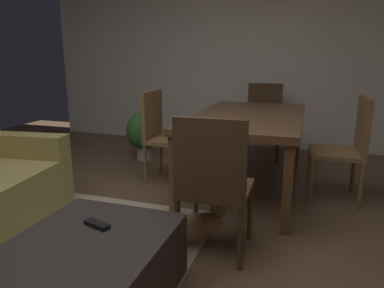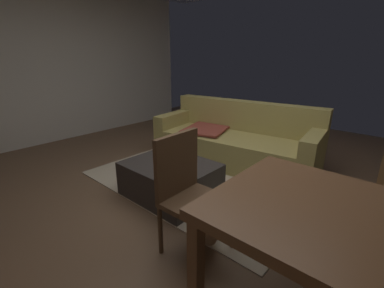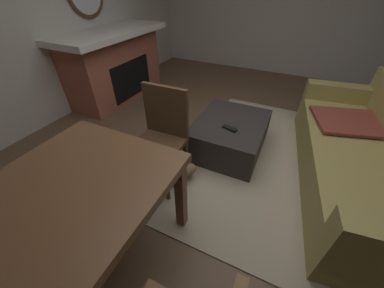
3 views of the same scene
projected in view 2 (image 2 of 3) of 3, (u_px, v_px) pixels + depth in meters
floor at (202, 204)px, 2.75m from camera, size 8.17×8.17×0.00m
wall_left at (48, 59)px, 4.43m from camera, size 0.12×5.62×2.85m
area_rug at (206, 176)px, 3.35m from camera, size 2.60×2.00×0.01m
couch at (236, 142)px, 3.75m from camera, size 2.33×1.15×0.85m
ottoman_coffee_table at (170, 180)px, 2.85m from camera, size 0.92×0.75×0.38m
tv_remote at (183, 166)px, 2.71m from camera, size 0.09×0.17×0.02m
dining_chair_west at (188, 188)px, 1.98m from camera, size 0.45×0.45×0.93m
small_dog at (208, 226)px, 2.13m from camera, size 0.44×0.45×0.26m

